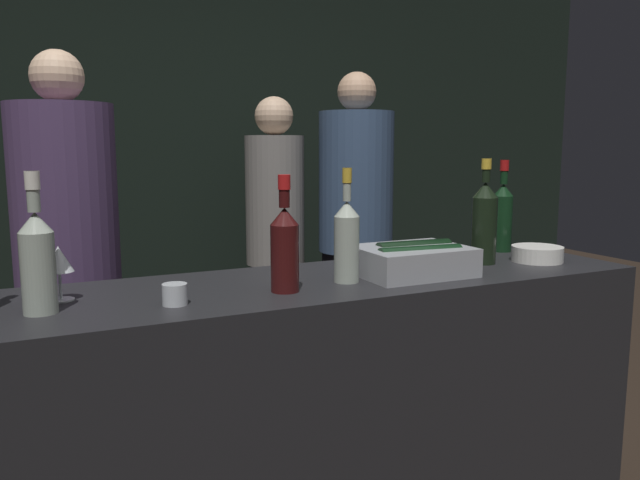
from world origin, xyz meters
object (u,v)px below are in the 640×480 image
wine_glass (59,261)px  person_blond_tee (68,249)px  ice_bin_with_bottles (413,259)px  red_wine_bottle_tall (285,245)px  bowl_white (537,253)px  person_grey_polo (275,232)px  rose_wine_bottle (347,238)px  white_wine_bottle (37,257)px  candle_votive (175,294)px  champagne_bottle (484,221)px  red_wine_bottle_burgundy (502,214)px  person_in_hoodie (356,221)px

wine_glass → person_blond_tee: 1.00m
ice_bin_with_bottles → red_wine_bottle_tall: red_wine_bottle_tall is taller
bowl_white → red_wine_bottle_tall: red_wine_bottle_tall is taller
person_grey_polo → rose_wine_bottle: bearing=-112.5°
white_wine_bottle → rose_wine_bottle: white_wine_bottle is taller
white_wine_bottle → person_blond_tee: (0.13, 1.10, -0.15)m
red_wine_bottle_tall → white_wine_bottle: bearing=176.1°
candle_votive → ice_bin_with_bottles: bearing=4.5°
champagne_bottle → person_grey_polo: size_ratio=0.22×
champagne_bottle → person_blond_tee: size_ratio=0.20×
candle_votive → person_blond_tee: size_ratio=0.04×
person_blond_tee → red_wine_bottle_burgundy: bearing=22.6°
champagne_bottle → person_grey_polo: (-0.20, 1.51, -0.21)m
candle_votive → bowl_white: bearing=2.8°
candle_votive → red_wine_bottle_burgundy: bearing=12.2°
person_blond_tee → person_in_hoodie: bearing=61.8°
bowl_white → red_wine_bottle_tall: bearing=-177.4°
red_wine_bottle_burgundy → rose_wine_bottle: size_ratio=1.03×
bowl_white → champagne_bottle: bearing=165.2°
red_wine_bottle_burgundy → rose_wine_bottle: red_wine_bottle_burgundy is taller
ice_bin_with_bottles → champagne_bottle: 0.35m
red_wine_bottle_tall → person_grey_polo: person_grey_polo is taller
bowl_white → champagne_bottle: 0.24m
ice_bin_with_bottles → bowl_white: 0.54m
person_in_hoodie → candle_votive: bearing=8.3°
white_wine_bottle → bowl_white: bearing=0.1°
bowl_white → red_wine_bottle_tall: 1.01m
wine_glass → candle_votive: 0.33m
red_wine_bottle_burgundy → person_in_hoodie: person_in_hoodie is taller
bowl_white → person_blond_tee: person_blond_tee is taller
candle_votive → rose_wine_bottle: rose_wine_bottle is taller
red_wine_bottle_tall → wine_glass: bearing=164.7°
wine_glass → champagne_bottle: size_ratio=0.40×
rose_wine_bottle → person_grey_polo: (0.38, 1.57, -0.19)m
rose_wine_bottle → person_blond_tee: person_blond_tee is taller
bowl_white → wine_glass: 1.59m
red_wine_bottle_burgundy → red_wine_bottle_tall: 1.07m
red_wine_bottle_tall → person_in_hoodie: bearing=54.6°
white_wine_bottle → red_wine_bottle_burgundy: 1.69m
champagne_bottle → person_grey_polo: person_grey_polo is taller
candle_votive → champagne_bottle: 1.13m
rose_wine_bottle → person_grey_polo: person_grey_polo is taller
white_wine_bottle → red_wine_bottle_tall: (0.64, -0.04, -0.01)m
white_wine_bottle → person_blond_tee: size_ratio=0.20×
candle_votive → person_in_hoodie: 1.94m
candle_votive → person_blond_tee: person_blond_tee is taller
wine_glass → red_wine_bottle_tall: red_wine_bottle_tall is taller
bowl_white → candle_votive: bearing=-177.2°
person_blond_tee → person_grey_polo: size_ratio=1.07×
wine_glass → champagne_bottle: (1.38, -0.06, 0.04)m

